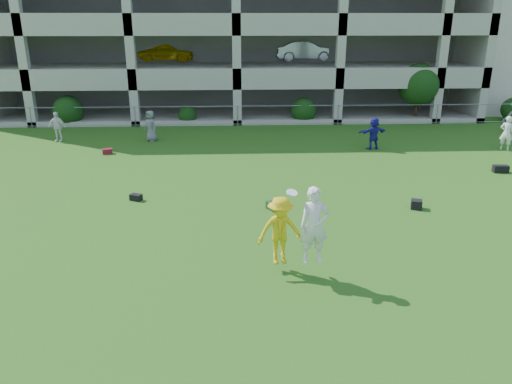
{
  "coord_description": "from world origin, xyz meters",
  "views": [
    {
      "loc": [
        -0.27,
        -10.3,
        6.07
      ],
      "look_at": [
        0.35,
        3.0,
        1.4
      ],
      "focal_mm": 35.0,
      "sensor_mm": 36.0,
      "label": 1
    }
  ],
  "objects_px": {
    "parking_garage": "(235,18)",
    "bystander_b": "(57,127)",
    "bystander_c": "(151,126)",
    "bystander_d": "(374,133)",
    "crate_d": "(416,204)",
    "frisbee_contest": "(291,229)",
    "bystander_e": "(507,133)"
  },
  "relations": [
    {
      "from": "bystander_d",
      "to": "frisbee_contest",
      "type": "distance_m",
      "value": 13.44
    },
    {
      "from": "bystander_c",
      "to": "crate_d",
      "type": "height_order",
      "value": "bystander_c"
    },
    {
      "from": "bystander_d",
      "to": "parking_garage",
      "type": "relative_size",
      "value": 0.05
    },
    {
      "from": "crate_d",
      "to": "parking_garage",
      "type": "height_order",
      "value": "parking_garage"
    },
    {
      "from": "bystander_b",
      "to": "parking_garage",
      "type": "relative_size",
      "value": 0.05
    },
    {
      "from": "parking_garage",
      "to": "bystander_b",
      "type": "bearing_deg",
      "value": -127.1
    },
    {
      "from": "bystander_b",
      "to": "bystander_d",
      "type": "height_order",
      "value": "bystander_d"
    },
    {
      "from": "crate_d",
      "to": "frisbee_contest",
      "type": "height_order",
      "value": "frisbee_contest"
    },
    {
      "from": "crate_d",
      "to": "frisbee_contest",
      "type": "distance_m",
      "value": 6.47
    },
    {
      "from": "bystander_e",
      "to": "crate_d",
      "type": "relative_size",
      "value": 4.74
    },
    {
      "from": "frisbee_contest",
      "to": "parking_garage",
      "type": "distance_m",
      "value": 27.36
    },
    {
      "from": "frisbee_contest",
      "to": "crate_d",
      "type": "bearing_deg",
      "value": 42.02
    },
    {
      "from": "bystander_b",
      "to": "bystander_e",
      "type": "relative_size",
      "value": 0.93
    },
    {
      "from": "bystander_b",
      "to": "bystander_d",
      "type": "distance_m",
      "value": 15.99
    },
    {
      "from": "frisbee_contest",
      "to": "parking_garage",
      "type": "relative_size",
      "value": 0.07
    },
    {
      "from": "bystander_e",
      "to": "bystander_b",
      "type": "bearing_deg",
      "value": 28.09
    },
    {
      "from": "bystander_d",
      "to": "frisbee_contest",
      "type": "relative_size",
      "value": 0.74
    },
    {
      "from": "bystander_b",
      "to": "bystander_e",
      "type": "bearing_deg",
      "value": -2.06
    },
    {
      "from": "bystander_c",
      "to": "bystander_e",
      "type": "relative_size",
      "value": 0.96
    },
    {
      "from": "parking_garage",
      "to": "bystander_e",
      "type": "bearing_deg",
      "value": -49.67
    },
    {
      "from": "parking_garage",
      "to": "crate_d",
      "type": "bearing_deg",
      "value": -75.54
    },
    {
      "from": "bystander_c",
      "to": "frisbee_contest",
      "type": "relative_size",
      "value": 0.75
    },
    {
      "from": "bystander_d",
      "to": "parking_garage",
      "type": "bearing_deg",
      "value": -82.09
    },
    {
      "from": "bystander_e",
      "to": "crate_d",
      "type": "bearing_deg",
      "value": 82.41
    },
    {
      "from": "bystander_c",
      "to": "frisbee_contest",
      "type": "xyz_separation_m",
      "value": [
        5.61,
        -14.49,
        0.41
      ]
    },
    {
      "from": "bystander_b",
      "to": "bystander_c",
      "type": "relative_size",
      "value": 0.97
    },
    {
      "from": "bystander_c",
      "to": "bystander_b",
      "type": "bearing_deg",
      "value": -144.22
    },
    {
      "from": "bystander_e",
      "to": "crate_d",
      "type": "distance_m",
      "value": 10.3
    },
    {
      "from": "bystander_c",
      "to": "bystander_e",
      "type": "bearing_deg",
      "value": 28.46
    },
    {
      "from": "bystander_c",
      "to": "frisbee_contest",
      "type": "height_order",
      "value": "frisbee_contest"
    },
    {
      "from": "bystander_c",
      "to": "bystander_d",
      "type": "xyz_separation_m",
      "value": [
        11.04,
        -2.2,
        -0.01
      ]
    },
    {
      "from": "bystander_b",
      "to": "bystander_d",
      "type": "relative_size",
      "value": 0.99
    }
  ]
}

